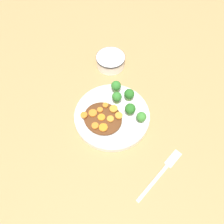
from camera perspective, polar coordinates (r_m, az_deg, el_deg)
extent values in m
plane|color=tan|center=(0.75, 0.00, -1.36)|extent=(4.00, 4.00, 0.00)
cylinder|color=silver|center=(0.75, 0.00, -0.99)|extent=(0.26, 0.26, 0.02)
torus|color=silver|center=(0.74, 0.00, -0.61)|extent=(0.26, 0.26, 0.01)
cylinder|color=white|center=(0.89, -0.36, 13.15)|extent=(0.11, 0.11, 0.05)
cylinder|color=#333338|center=(0.87, -0.37, 14.06)|extent=(0.11, 0.11, 0.01)
cylinder|color=white|center=(0.88, -0.37, 13.74)|extent=(0.09, 0.09, 0.01)
ellipsoid|color=#5B3319|center=(0.72, -2.42, -1.61)|extent=(0.13, 0.12, 0.02)
cylinder|color=#759E51|center=(0.77, 4.27, 3.98)|extent=(0.02, 0.02, 0.02)
sphere|color=#286B23|center=(0.75, 4.37, 4.84)|extent=(0.04, 0.04, 0.04)
cylinder|color=#759E51|center=(0.78, 1.04, 5.96)|extent=(0.02, 0.02, 0.02)
sphere|color=#337A2D|center=(0.77, 1.06, 6.90)|extent=(0.04, 0.04, 0.04)
cylinder|color=#759E51|center=(0.73, 4.67, -0.01)|extent=(0.01, 0.01, 0.02)
sphere|color=#286B23|center=(0.71, 4.79, 0.88)|extent=(0.04, 0.04, 0.04)
cylinder|color=#7FA85B|center=(0.72, 7.52, -1.98)|extent=(0.01, 0.01, 0.02)
sphere|color=#3D8433|center=(0.71, 7.69, -1.23)|extent=(0.03, 0.03, 0.03)
cylinder|color=#759E51|center=(0.76, 1.24, 3.11)|extent=(0.02, 0.02, 0.02)
sphere|color=#337A2D|center=(0.74, 1.27, 4.03)|extent=(0.03, 0.03, 0.03)
cylinder|color=orange|center=(0.69, -4.51, -3.51)|extent=(0.02, 0.02, 0.01)
cylinder|color=orange|center=(0.72, 0.21, 1.00)|extent=(0.03, 0.03, 0.01)
cylinder|color=orange|center=(0.71, -5.04, -0.29)|extent=(0.03, 0.03, 0.01)
cylinder|color=orange|center=(0.70, -2.79, -1.38)|extent=(0.02, 0.02, 0.00)
cylinder|color=orange|center=(0.69, -2.31, -4.04)|extent=(0.03, 0.03, 0.01)
cylinder|color=orange|center=(0.70, 1.58, -1.15)|extent=(0.02, 0.02, 0.01)
cylinder|color=orange|center=(0.73, -1.87, 1.65)|extent=(0.02, 0.02, 0.01)
cylinder|color=orange|center=(0.71, -7.34, -0.79)|extent=(0.02, 0.02, 0.01)
cylinder|color=orange|center=(0.70, -0.43, -1.81)|extent=(0.02, 0.02, 0.01)
cylinder|color=orange|center=(0.72, -3.14, 0.55)|extent=(0.02, 0.02, 0.01)
cube|color=silver|center=(0.68, 10.65, -17.73)|extent=(0.01, 0.14, 0.01)
cube|color=silver|center=(0.71, 15.69, -11.61)|extent=(0.02, 0.06, 0.01)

